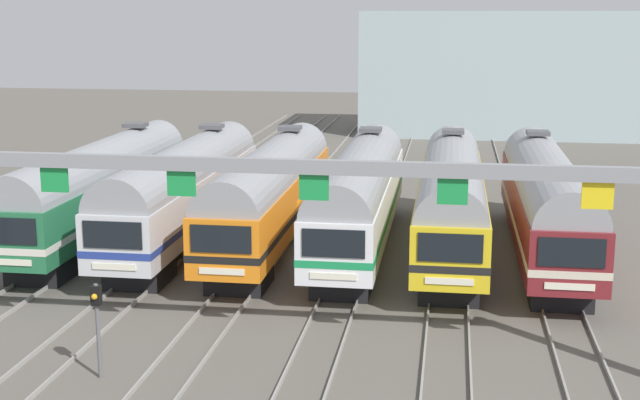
{
  "coord_description": "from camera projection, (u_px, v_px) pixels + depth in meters",
  "views": [
    {
      "loc": [
        6.11,
        -39.36,
        10.84
      ],
      "look_at": [
        0.09,
        0.98,
        2.11
      ],
      "focal_mm": 49.8,
      "sensor_mm": 36.0,
      "label": 1
    }
  ],
  "objects": [
    {
      "name": "commuter_train_silver",
      "position": [
        184.0,
        188.0,
        41.54
      ],
      "size": [
        2.88,
        18.06,
        5.05
      ],
      "color": "silver",
      "rests_on": "ground"
    },
    {
      "name": "commuter_train_white",
      "position": [
        360.0,
        193.0,
        40.35
      ],
      "size": [
        2.88,
        18.06,
        5.05
      ],
      "color": "white",
      "rests_on": "ground"
    },
    {
      "name": "catenary_gantry",
      "position": [
        247.0,
        194.0,
        27.04
      ],
      "size": [
        25.9,
        0.44,
        6.97
      ],
      "color": "gray",
      "rests_on": "ground"
    },
    {
      "name": "commuter_train_green",
      "position": [
        100.0,
        186.0,
        42.14
      ],
      "size": [
        2.88,
        18.06,
        5.05
      ],
      "color": "#236B42",
      "rests_on": "ground"
    },
    {
      "name": "maintenance_building",
      "position": [
        510.0,
        73.0,
        78.72
      ],
      "size": [
        26.05,
        10.0,
        10.8
      ],
      "primitive_type": "cube",
      "color": "#9EB2B7",
      "rests_on": "ground"
    },
    {
      "name": "ground_plane",
      "position": [
        315.0,
        249.0,
        41.21
      ],
      "size": [
        160.0,
        160.0,
        0.0
      ],
      "primitive_type": "plane",
      "color": "#5B564F"
    },
    {
      "name": "commuter_train_yellow",
      "position": [
        451.0,
        196.0,
        39.76
      ],
      "size": [
        2.88,
        18.06,
        5.05
      ],
      "color": "gold",
      "rests_on": "ground"
    },
    {
      "name": "commuter_train_maroon",
      "position": [
        546.0,
        199.0,
        39.16
      ],
      "size": [
        2.88,
        18.06,
        5.05
      ],
      "color": "maroon",
      "rests_on": "ground"
    },
    {
      "name": "commuter_train_orange",
      "position": [
        271.0,
        191.0,
        40.95
      ],
      "size": [
        2.88,
        18.06,
        5.05
      ],
      "color": "orange",
      "rests_on": "ground"
    },
    {
      "name": "yard_signal_mast",
      "position": [
        97.0,
        313.0,
        26.29
      ],
      "size": [
        0.28,
        0.35,
        2.95
      ],
      "color": "#59595E",
      "rests_on": "ground"
    },
    {
      "name": "track_bed",
      "position": [
        355.0,
        179.0,
        57.64
      ],
      "size": [
        22.17,
        70.0,
        0.15
      ],
      "color": "gray",
      "rests_on": "ground"
    }
  ]
}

